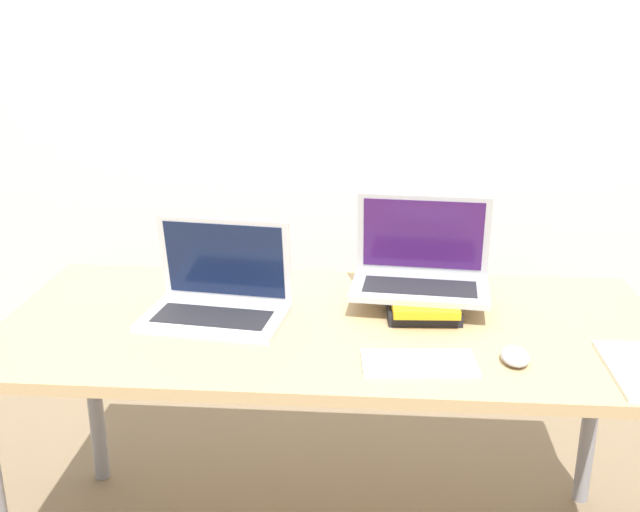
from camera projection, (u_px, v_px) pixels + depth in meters
wall_back at (350, 54)px, 2.76m from camera, size 8.00×0.05×2.70m
desk at (331, 347)px, 1.97m from camera, size 1.71×0.77×0.75m
laptop_left at (218, 298)px, 1.97m from camera, size 0.39×0.28×0.25m
book_stack at (422, 302)px, 2.01m from camera, size 0.20×0.26×0.05m
laptop_on_books at (421, 269)px, 2.03m from camera, size 0.38×0.26×0.24m
wireless_keyboard at (419, 363)px, 1.71m from camera, size 0.27×0.15×0.01m
mouse at (515, 356)px, 1.72m from camera, size 0.07×0.10×0.03m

